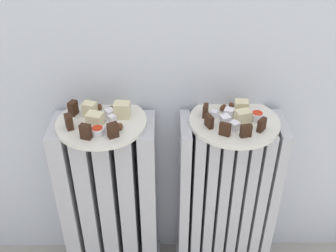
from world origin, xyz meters
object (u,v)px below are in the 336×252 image
at_px(plate_left, 102,122).
at_px(jam_bowl_left, 97,130).
at_px(plate_right, 234,121).
at_px(radiator_right, 225,203).
at_px(fork, 106,120).
at_px(radiator_left, 111,204).
at_px(jam_bowl_right, 257,116).

height_order(plate_left, jam_bowl_left, jam_bowl_left).
distance_m(plate_right, jam_bowl_left, 0.38).
height_order(radiator_right, fork, fork).
bearing_deg(fork, plate_right, -0.42).
distance_m(radiator_left, jam_bowl_right, 0.55).
bearing_deg(jam_bowl_right, plate_right, 178.99).
height_order(radiator_right, jam_bowl_right, jam_bowl_right).
distance_m(plate_left, jam_bowl_right, 0.44).
bearing_deg(jam_bowl_left, fork, 78.75).
distance_m(radiator_left, fork, 0.33).
bearing_deg(plate_left, jam_bowl_right, -0.15).
height_order(plate_right, jam_bowl_right, jam_bowl_right).
xyz_separation_m(radiator_right, jam_bowl_right, (0.06, -0.00, 0.34)).
bearing_deg(plate_right, jam_bowl_right, -1.01).
relative_size(plate_right, jam_bowl_left, 6.99).
distance_m(radiator_right, fork, 0.49).
relative_size(plate_left, jam_bowl_left, 6.99).
height_order(radiator_right, plate_left, plate_left).
bearing_deg(plate_left, radiator_left, 0.00).
relative_size(radiator_right, fork, 6.83).
xyz_separation_m(plate_left, jam_bowl_right, (0.44, -0.00, 0.02)).
distance_m(jam_bowl_right, fork, 0.42).
bearing_deg(plate_right, radiator_right, 45.00).
relative_size(radiator_left, radiator_right, 1.00).
xyz_separation_m(radiator_left, plate_left, (0.00, 0.00, 0.32)).
height_order(radiator_right, jam_bowl_left, jam_bowl_left).
relative_size(radiator_left, fork, 6.83).
relative_size(plate_right, jam_bowl_right, 7.07).
height_order(jam_bowl_left, fork, jam_bowl_left).
relative_size(radiator_right, jam_bowl_left, 16.89).
distance_m(plate_left, fork, 0.01).
bearing_deg(fork, radiator_right, -0.42).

